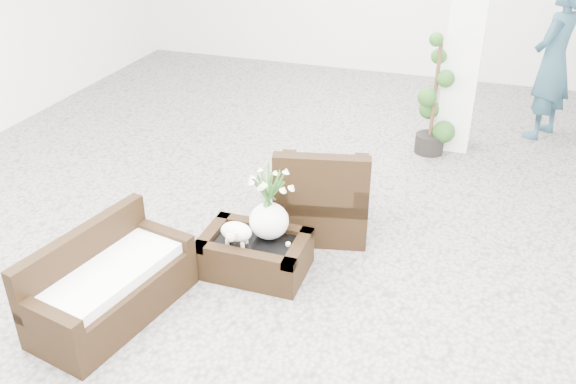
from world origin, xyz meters
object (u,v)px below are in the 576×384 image
(armchair, at_px, (323,185))
(loveseat, at_px, (111,278))
(topiary, at_px, (435,96))
(coffee_table, at_px, (255,255))

(armchair, xyz_separation_m, loveseat, (-1.19, -1.80, -0.11))
(loveseat, bearing_deg, topiary, -15.44)
(armchair, relative_size, topiary, 0.63)
(loveseat, height_order, topiary, topiary)
(coffee_table, xyz_separation_m, topiary, (1.13, 2.98, 0.57))
(loveseat, relative_size, topiary, 0.91)
(armchair, bearing_deg, coffee_table, 56.18)
(loveseat, bearing_deg, coffee_table, -31.59)
(coffee_table, relative_size, armchair, 0.98)
(coffee_table, height_order, loveseat, loveseat)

